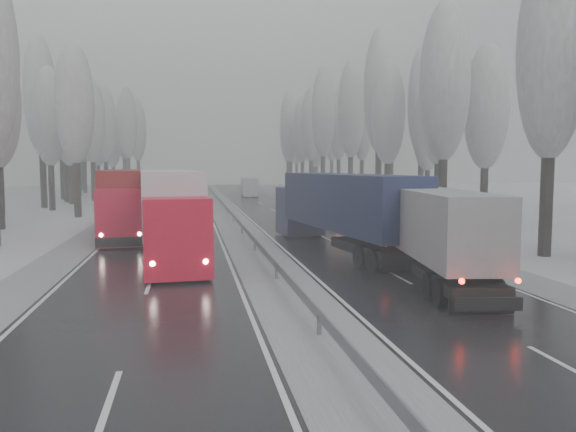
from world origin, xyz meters
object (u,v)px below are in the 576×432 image
object	(u,v)px
box_truck_distant	(249,187)
truck_red_red	(123,197)
truck_red_white	(168,206)
truck_blue_box	(338,206)
truck_grey_tarp	(422,224)
truck_cream_box	(311,191)

from	to	relation	value
box_truck_distant	truck_red_red	xyz separation A→B (m)	(-13.75, -46.25, 1.16)
box_truck_distant	truck_red_white	size ratio (longest dim) A/B	0.44
truck_blue_box	truck_red_white	distance (m)	9.43
truck_grey_tarp	box_truck_distant	bearing A→B (deg)	98.63
truck_grey_tarp	truck_red_white	size ratio (longest dim) A/B	0.84
box_truck_distant	truck_red_white	world-z (taller)	truck_red_white
truck_red_white	truck_red_red	xyz separation A→B (m)	(-3.49, 10.01, -0.02)
truck_cream_box	box_truck_distant	distance (m)	32.89
box_truck_distant	truck_red_red	world-z (taller)	truck_red_red
truck_blue_box	truck_red_white	bearing A→B (deg)	172.07
truck_cream_box	truck_red_red	distance (m)	21.23
truck_blue_box	truck_red_red	distance (m)	16.36
truck_red_red	truck_cream_box	bearing A→B (deg)	34.32
truck_blue_box	box_truck_distant	distance (m)	56.30
truck_red_white	truck_cream_box	bearing A→B (deg)	56.29
truck_cream_box	truck_grey_tarp	bearing A→B (deg)	-91.52
truck_red_white	truck_red_red	size ratio (longest dim) A/B	1.01
truck_grey_tarp	truck_red_red	xyz separation A→B (m)	(-14.79, 17.32, 0.39)
truck_blue_box	truck_red_white	world-z (taller)	truck_red_white
truck_red_red	truck_grey_tarp	bearing A→B (deg)	-54.59
truck_cream_box	truck_red_white	distance (m)	26.81
truck_cream_box	truck_red_white	xyz separation A→B (m)	(-12.92, -23.49, 0.30)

